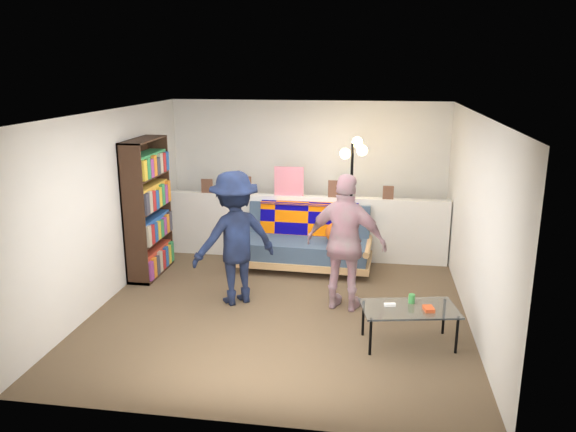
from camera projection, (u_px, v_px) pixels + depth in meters
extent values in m
plane|color=brown|center=(283.00, 304.00, 7.14)|extent=(5.00, 5.00, 0.00)
cube|color=silver|center=(308.00, 175.00, 9.22)|extent=(4.50, 0.10, 2.40)
cube|color=silver|center=(110.00, 206.00, 7.17)|extent=(0.10, 5.00, 2.40)
cube|color=silver|center=(474.00, 220.00, 6.50)|extent=(0.10, 5.00, 2.40)
cube|color=white|center=(283.00, 113.00, 6.52)|extent=(4.50, 5.00, 0.10)
cube|color=silver|center=(302.00, 227.00, 8.73)|extent=(4.45, 0.15, 1.00)
cube|color=brown|center=(207.00, 186.00, 8.78)|extent=(0.18, 0.02, 0.22)
cube|color=brown|center=(244.00, 185.00, 8.68)|extent=(0.22, 0.02, 0.28)
cube|color=silver|center=(289.00, 181.00, 8.56)|extent=(0.45, 0.02, 0.45)
cube|color=brown|center=(335.00, 189.00, 8.48)|extent=(0.20, 0.02, 0.26)
cube|color=brown|center=(388.00, 193.00, 8.37)|extent=(0.16, 0.02, 0.20)
cube|color=tan|center=(305.00, 259.00, 8.34)|extent=(1.97, 0.95, 0.10)
cube|color=#374B63|center=(305.00, 249.00, 8.25)|extent=(1.86, 0.79, 0.24)
cube|color=#374B63|center=(309.00, 222.00, 8.53)|extent=(1.84, 0.32, 0.58)
cylinder|color=tan|center=(245.00, 239.00, 8.45)|extent=(0.13, 0.87, 0.09)
cylinder|color=tan|center=(368.00, 246.00, 8.11)|extent=(0.13, 0.87, 0.09)
cube|color=#09057E|center=(308.00, 223.00, 8.46)|extent=(1.48, 0.17, 0.53)
cube|color=#09057E|center=(310.00, 203.00, 8.51)|extent=(1.49, 0.32, 0.03)
sphere|color=#D64D13|center=(336.00, 233.00, 8.09)|extent=(0.31, 0.31, 0.31)
cube|color=black|center=(137.00, 208.00, 7.97)|extent=(0.02, 0.98, 1.96)
cube|color=black|center=(133.00, 217.00, 7.49)|extent=(0.33, 0.02, 1.96)
cube|color=black|center=(160.00, 200.00, 8.41)|extent=(0.33, 0.02, 1.96)
cube|color=black|center=(143.00, 140.00, 7.70)|extent=(0.33, 0.98, 0.02)
cube|color=black|center=(152.00, 271.00, 8.20)|extent=(0.33, 0.98, 0.04)
cube|color=black|center=(149.00, 239.00, 8.07)|extent=(0.33, 0.94, 0.02)
cube|color=black|center=(147.00, 208.00, 7.95)|extent=(0.33, 0.94, 0.02)
cube|color=black|center=(145.00, 176.00, 7.83)|extent=(0.33, 0.94, 0.02)
cube|color=#B93925|center=(152.00, 259.00, 8.14)|extent=(0.24, 0.91, 0.33)
cube|color=#2656A7|center=(150.00, 227.00, 8.02)|extent=(0.24, 0.91, 0.30)
cube|color=gold|center=(148.00, 196.00, 7.90)|extent=(0.24, 0.91, 0.33)
cube|color=#369654|center=(146.00, 164.00, 7.78)|extent=(0.24, 0.91, 0.30)
cylinder|color=black|center=(370.00, 337.00, 5.83)|extent=(0.04, 0.04, 0.40)
cylinder|color=black|center=(457.00, 335.00, 5.86)|extent=(0.04, 0.04, 0.40)
cylinder|color=black|center=(363.00, 318.00, 6.26)|extent=(0.04, 0.04, 0.40)
cylinder|color=black|center=(444.00, 317.00, 6.29)|extent=(0.04, 0.04, 0.40)
cube|color=silver|center=(410.00, 309.00, 6.00)|extent=(1.10, 0.74, 0.02)
cube|color=white|center=(390.00, 305.00, 6.04)|extent=(0.13, 0.07, 0.03)
cube|color=#E85529|center=(429.00, 309.00, 5.93)|extent=(0.13, 0.16, 0.04)
cylinder|color=green|center=(412.00, 299.00, 6.11)|extent=(0.08, 0.08, 0.10)
cylinder|color=black|center=(349.00, 266.00, 8.44)|extent=(0.33, 0.33, 0.03)
cylinder|color=black|center=(351.00, 207.00, 8.21)|extent=(0.05, 0.05, 1.87)
sphere|color=#FFC672|center=(345.00, 154.00, 8.11)|extent=(0.15, 0.15, 0.15)
sphere|color=#FFC672|center=(362.00, 150.00, 7.89)|extent=(0.15, 0.15, 0.15)
sphere|color=#FFC672|center=(357.00, 142.00, 8.07)|extent=(0.15, 0.15, 0.15)
imported|color=black|center=(235.00, 238.00, 7.01)|extent=(1.25, 1.16, 1.69)
imported|color=pink|center=(346.00, 243.00, 6.80)|extent=(1.07, 0.64, 1.70)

